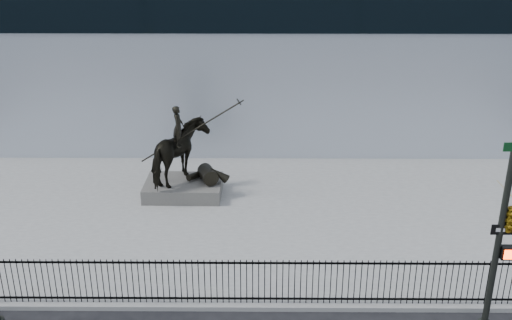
{
  "coord_description": "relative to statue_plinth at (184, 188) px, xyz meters",
  "views": [
    {
      "loc": [
        0.55,
        -13.97,
        11.04
      ],
      "look_at": [
        0.41,
        6.0,
        2.91
      ],
      "focal_mm": 42.0,
      "sensor_mm": 36.0,
      "label": 1
    }
  ],
  "objects": [
    {
      "name": "statue_plinth",
      "position": [
        0.0,
        0.0,
        0.0
      ],
      "size": [
        3.22,
        2.24,
        0.6
      ],
      "primitive_type": "cube",
      "rotation": [
        0.0,
        0.0,
        -0.01
      ],
      "color": "#524F4A",
      "rests_on": "plaza"
    },
    {
      "name": "plaza",
      "position": [
        2.67,
        -1.88,
        -0.37
      ],
      "size": [
        30.0,
        12.0,
        0.15
      ],
      "primitive_type": "cube",
      "color": "gray",
      "rests_on": "ground"
    },
    {
      "name": "picket_fence",
      "position": [
        2.67,
        -7.63,
        0.45
      ],
      "size": [
        22.1,
        0.1,
        1.5
      ],
      "color": "black",
      "rests_on": "plaza"
    },
    {
      "name": "building",
      "position": [
        2.67,
        11.12,
        4.05
      ],
      "size": [
        44.0,
        14.0,
        9.0
      ],
      "primitive_type": "cube",
      "color": "silver",
      "rests_on": "ground"
    },
    {
      "name": "equestrian_statue",
      "position": [
        0.06,
        -0.0,
        1.55
      ],
      "size": [
        4.09,
        2.55,
        3.46
      ],
      "rotation": [
        0.0,
        0.0,
        -0.01
      ],
      "color": "black",
      "rests_on": "statue_plinth"
    }
  ]
}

